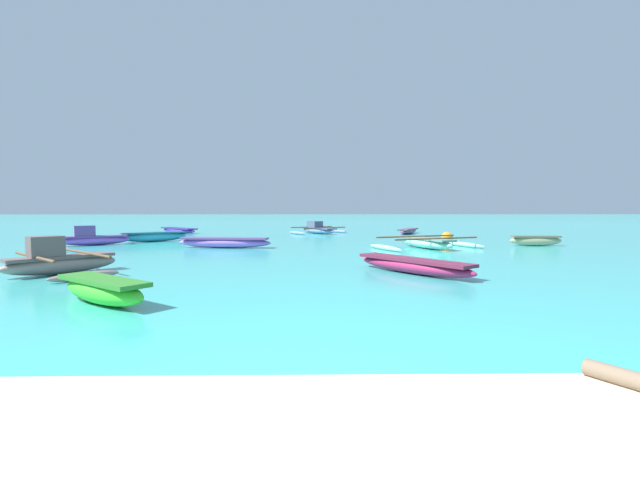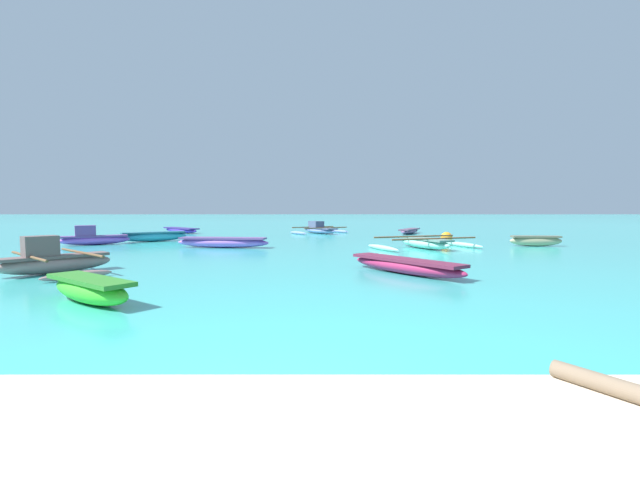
% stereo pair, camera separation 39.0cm
% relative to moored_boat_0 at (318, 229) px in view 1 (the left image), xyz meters
% --- Properties ---
extents(ground_plane, '(240.00, 240.00, 0.00)m').
position_rel_moored_boat_0_xyz_m(ground_plane, '(-0.64, -26.16, -0.28)').
color(ground_plane, '#38ADA8').
extents(moored_boat_0, '(4.11, 3.67, 0.84)m').
position_rel_moored_boat_0_xyz_m(moored_boat_0, '(0.00, 0.00, 0.00)').
color(moored_boat_0, '#7184BE').
rests_on(moored_boat_0, ground_plane).
extents(moored_boat_1, '(4.87, 3.84, 0.51)m').
position_rel_moored_boat_0_xyz_m(moored_boat_1, '(4.53, -10.98, -0.04)').
color(moored_boat_1, '#93D4C0').
rests_on(moored_boat_1, ground_plane).
extents(moored_boat_2, '(3.14, 2.42, 0.50)m').
position_rel_moored_boat_0_xyz_m(moored_boat_2, '(-8.54, -7.09, -0.00)').
color(moored_boat_2, '#31A1C4').
rests_on(moored_boat_2, ground_plane).
extents(moored_boat_3, '(2.31, 0.64, 0.47)m').
position_rel_moored_boat_0_xyz_m(moored_boat_3, '(9.83, -9.89, -0.02)').
color(moored_boat_3, tan).
rests_on(moored_boat_3, ground_plane).
extents(moored_boat_4, '(2.30, 1.95, 0.46)m').
position_rel_moored_boat_0_xyz_m(moored_boat_4, '(-4.09, -21.50, -0.02)').
color(moored_boat_4, green).
rests_on(moored_boat_4, ground_plane).
extents(moored_boat_5, '(3.49, 3.45, 0.36)m').
position_rel_moored_boat_0_xyz_m(moored_boat_5, '(-9.69, 0.74, -0.08)').
color(moored_boat_5, '#4930BD').
rests_on(moored_boat_5, ground_plane).
extents(moored_boat_6, '(3.50, 3.40, 1.00)m').
position_rel_moored_boat_0_xyz_m(moored_boat_6, '(-6.95, -17.96, 0.05)').
color(moored_boat_6, gray).
rests_on(moored_boat_6, ground_plane).
extents(moored_boat_7, '(2.12, 3.16, 0.34)m').
position_rel_moored_boat_0_xyz_m(moored_boat_7, '(6.13, -0.27, -0.09)').
color(moored_boat_7, '#8E608E').
rests_on(moored_boat_7, ground_plane).
extents(moored_boat_8, '(4.17, 1.27, 0.45)m').
position_rel_moored_boat_0_xyz_m(moored_boat_8, '(-4.17, -10.61, -0.03)').
color(moored_boat_8, '#A163D2').
rests_on(moored_boat_8, ground_plane).
extents(moored_boat_9, '(2.77, 3.42, 0.40)m').
position_rel_moored_boat_0_xyz_m(moored_boat_9, '(2.31, -18.02, -0.06)').
color(moored_boat_9, '#A12350').
rests_on(moored_boat_9, ground_plane).
extents(moored_boat_10, '(2.91, 2.11, 0.92)m').
position_rel_moored_boat_0_xyz_m(moored_boat_10, '(-10.57, -9.19, 0.04)').
color(moored_boat_10, '#A559D8').
rests_on(moored_boat_10, ground_plane).
extents(mooring_buoy_0, '(0.55, 0.55, 0.55)m').
position_rel_moored_boat_0_xyz_m(mooring_buoy_0, '(6.29, -8.20, -0.00)').
color(mooring_buoy_0, orange).
rests_on(mooring_buoy_0, ground_plane).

